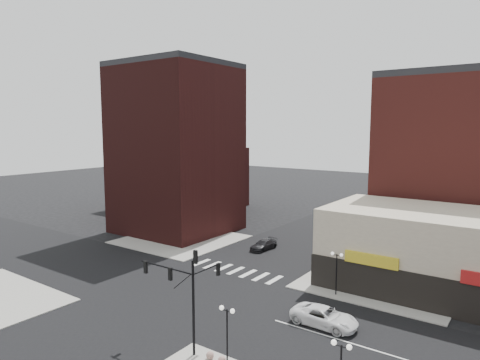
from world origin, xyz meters
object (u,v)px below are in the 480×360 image
Objects in this scene: traffic_signal at (187,284)px; street_lamp_se_b at (341,359)px; street_lamp_se_a at (227,321)px; white_suv at (324,317)px; dark_sedan_north at (264,245)px; street_lamp_ne at (337,263)px.

traffic_signal is 1.87× the size of street_lamp_se_b.
street_lamp_se_a is 0.75× the size of white_suv.
street_lamp_se_a is 28.45m from dark_sedan_north.
white_suv is at bearing 55.12° from traffic_signal.
street_lamp_se_b is 17.46m from street_lamp_ne.
dark_sedan_north is (-9.28, 24.97, -4.32)m from traffic_signal.
traffic_signal is at bearing 177.43° from street_lamp_se_a.
traffic_signal is 4.12m from street_lamp_se_a.
white_suv is (-5.26, 9.50, -2.52)m from street_lamp_se_b.
street_lamp_se_a is at bearing 164.88° from white_suv.
street_lamp_se_a is at bearing -93.58° from street_lamp_ne.
street_lamp_se_a is 8.00m from street_lamp_se_b.
street_lamp_se_b reaches higher than white_suv.
white_suv is (1.74, -6.50, -2.52)m from street_lamp_ne.
street_lamp_se_a and street_lamp_ne have the same top height.
traffic_signal reaches higher than street_lamp_se_a.
street_lamp_se_a is 16.03m from street_lamp_ne.
street_lamp_se_b is 11.15m from white_suv.
traffic_signal is 26.99m from dark_sedan_north.
street_lamp_ne is at bearing 73.25° from traffic_signal.
street_lamp_se_b is at bearing -150.07° from white_suv.
street_lamp_se_b is at bearing -45.36° from dark_sedan_north.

